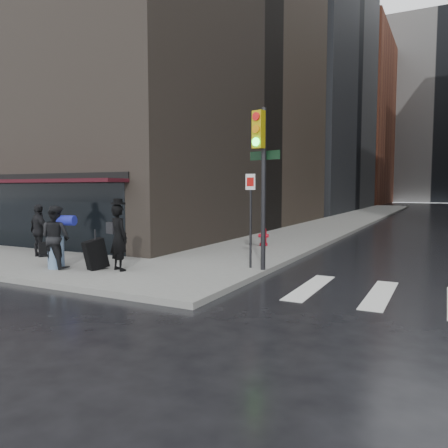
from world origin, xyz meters
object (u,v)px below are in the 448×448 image
at_px(traffic_light, 260,166).
at_px(fire_hydrant, 264,238).
at_px(man_jeans, 56,237).
at_px(man_greycoat, 39,231).
at_px(man_overcoat, 114,240).

distance_m(traffic_light, fire_hydrant, 5.71).
bearing_deg(man_jeans, man_greycoat, -32.93).
bearing_deg(man_overcoat, traffic_light, -131.84).
relative_size(man_greycoat, traffic_light, 0.39).
bearing_deg(man_greycoat, traffic_light, -157.42).
relative_size(man_overcoat, man_jeans, 1.13).
xyz_separation_m(man_overcoat, fire_hydrant, (1.72, 6.65, -0.52)).
height_order(man_jeans, fire_hydrant, man_jeans).
relative_size(man_overcoat, fire_hydrant, 2.77).
relative_size(man_jeans, man_greycoat, 1.02).
relative_size(man_greycoat, fire_hydrant, 2.39).
height_order(traffic_light, fire_hydrant, traffic_light).
distance_m(man_overcoat, fire_hydrant, 6.89).
bearing_deg(traffic_light, man_jeans, -140.68).
height_order(man_jeans, traffic_light, traffic_light).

